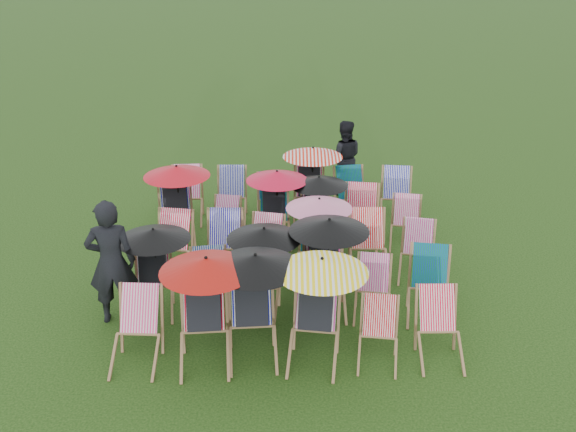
{
  "coord_description": "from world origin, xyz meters",
  "views": [
    {
      "loc": [
        -0.02,
        -9.35,
        5.27
      ],
      "look_at": [
        -0.06,
        0.41,
        0.9
      ],
      "focal_mm": 40.0,
      "sensor_mm": 36.0,
      "label": 1
    }
  ],
  "objects_px": {
    "deckchair_0": "(136,331)",
    "deckchair_29": "(396,196)",
    "deckchair_5": "(440,329)",
    "person_left": "(111,262)",
    "person_rear": "(344,158)"
  },
  "relations": [
    {
      "from": "deckchair_5",
      "to": "person_left",
      "type": "distance_m",
      "value": 4.65
    },
    {
      "from": "deckchair_5",
      "to": "deckchair_29",
      "type": "xyz_separation_m",
      "value": [
        0.1,
        4.54,
        0.03
      ]
    },
    {
      "from": "deckchair_5",
      "to": "person_rear",
      "type": "height_order",
      "value": "person_rear"
    },
    {
      "from": "deckchair_0",
      "to": "deckchair_29",
      "type": "bearing_deg",
      "value": 50.91
    },
    {
      "from": "deckchair_5",
      "to": "person_left",
      "type": "xyz_separation_m",
      "value": [
        -4.53,
        0.91,
        0.5
      ]
    },
    {
      "from": "deckchair_29",
      "to": "person_left",
      "type": "relative_size",
      "value": 0.51
    },
    {
      "from": "deckchair_5",
      "to": "person_left",
      "type": "height_order",
      "value": "person_left"
    },
    {
      "from": "deckchair_29",
      "to": "person_left",
      "type": "bearing_deg",
      "value": -135.52
    },
    {
      "from": "deckchair_29",
      "to": "person_left",
      "type": "xyz_separation_m",
      "value": [
        -4.63,
        -3.63,
        0.47
      ]
    },
    {
      "from": "deckchair_5",
      "to": "person_left",
      "type": "relative_size",
      "value": 0.48
    },
    {
      "from": "deckchair_29",
      "to": "person_left",
      "type": "distance_m",
      "value": 5.9
    },
    {
      "from": "person_left",
      "to": "person_rear",
      "type": "relative_size",
      "value": 1.17
    },
    {
      "from": "deckchair_0",
      "to": "person_rear",
      "type": "relative_size",
      "value": 0.59
    },
    {
      "from": "deckchair_29",
      "to": "person_rear",
      "type": "xyz_separation_m",
      "value": [
        -0.95,
        1.35,
        0.33
      ]
    },
    {
      "from": "deckchair_0",
      "to": "deckchair_29",
      "type": "distance_m",
      "value": 6.19
    }
  ]
}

